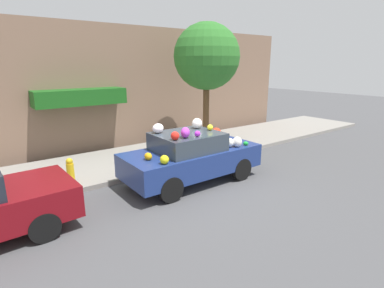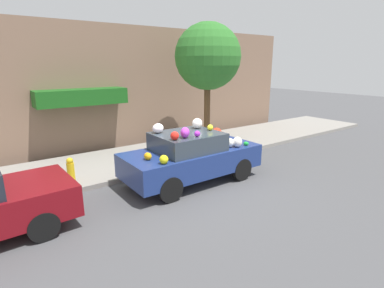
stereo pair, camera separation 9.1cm
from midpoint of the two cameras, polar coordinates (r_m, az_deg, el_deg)
The scene contains 6 objects.
ground_plane at distance 8.76m, azimuth -0.21°, elevation -7.13°, with size 60.00×60.00×0.00m, color #4C4C4F.
sidewalk_curb at distance 10.91m, azimuth -8.67°, elevation -2.42°, with size 24.00×3.20×0.14m.
building_facade at distance 12.42m, azimuth -14.40°, elevation 10.27°, with size 18.00×1.20×4.78m.
street_tree at distance 11.67m, azimuth 2.58°, elevation 16.21°, with size 2.48×2.48×4.68m.
fire_hydrant at distance 8.87m, azimuth -22.43°, elevation -4.70°, with size 0.20×0.20×0.70m.
art_car at distance 8.51m, azimuth -0.42°, elevation -2.26°, with size 3.96×1.74×1.76m.
Camera 1 is at (-4.86, -6.51, 3.30)m, focal length 28.00 mm.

